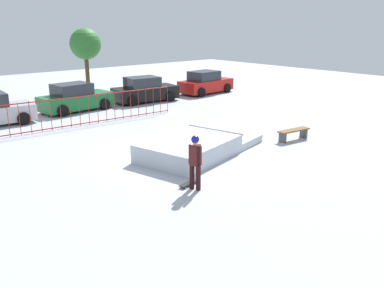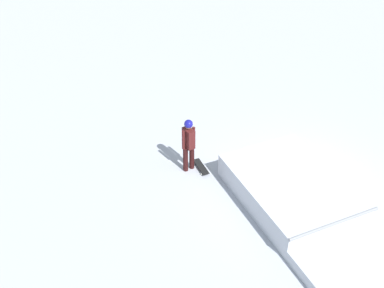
# 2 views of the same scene
# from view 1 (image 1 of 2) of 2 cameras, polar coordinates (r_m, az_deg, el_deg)

# --- Properties ---
(ground_plane) EXTENTS (60.00, 60.00, 0.00)m
(ground_plane) POSITION_cam_1_polar(r_m,az_deg,el_deg) (15.64, -2.53, -1.86)
(ground_plane) COLOR #B2B7C1
(skate_ramp) EXTENTS (5.86, 3.81, 0.74)m
(skate_ramp) POSITION_cam_1_polar(r_m,az_deg,el_deg) (15.89, 0.57, -0.35)
(skate_ramp) COLOR silver
(skate_ramp) RESTS_ON ground
(skater) EXTENTS (0.44, 0.41, 1.73)m
(skater) POSITION_cam_1_polar(r_m,az_deg,el_deg) (12.36, 0.44, -2.01)
(skater) COLOR black
(skater) RESTS_ON ground
(skateboard) EXTENTS (0.82, 0.38, 0.09)m
(skateboard) POSITION_cam_1_polar(r_m,az_deg,el_deg) (12.99, -0.42, -5.46)
(skateboard) COLOR black
(skateboard) RESTS_ON ground
(perimeter_fence) EXTENTS (9.53, 0.49, 1.50)m
(perimeter_fence) POSITION_cam_1_polar(r_m,az_deg,el_deg) (21.10, -14.16, 4.68)
(perimeter_fence) COLOR maroon
(perimeter_fence) RESTS_ON ground
(park_bench) EXTENTS (1.64, 0.60, 0.48)m
(park_bench) POSITION_cam_1_polar(r_m,az_deg,el_deg) (18.31, 13.93, 1.59)
(park_bench) COLOR brown
(park_bench) RESTS_ON ground
(parked_car_green) EXTENTS (4.25, 2.24, 1.60)m
(parked_car_green) POSITION_cam_1_polar(r_m,az_deg,el_deg) (24.60, -15.95, 6.11)
(parked_car_green) COLOR #196B33
(parked_car_green) RESTS_ON ground
(parked_car_black) EXTENTS (4.26, 2.28, 1.60)m
(parked_car_black) POSITION_cam_1_polar(r_m,az_deg,el_deg) (26.62, -6.59, 7.40)
(parked_car_black) COLOR black
(parked_car_black) RESTS_ON ground
(parked_car_red) EXTENTS (4.21, 2.15, 1.60)m
(parked_car_red) POSITION_cam_1_polar(r_m,az_deg,el_deg) (29.67, 1.88, 8.45)
(parked_car_red) COLOR red
(parked_car_red) RESTS_ON ground
(distant_tree) EXTENTS (2.02, 2.02, 4.57)m
(distant_tree) POSITION_cam_1_polar(r_m,az_deg,el_deg) (28.36, -14.60, 13.21)
(distant_tree) COLOR brown
(distant_tree) RESTS_ON ground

